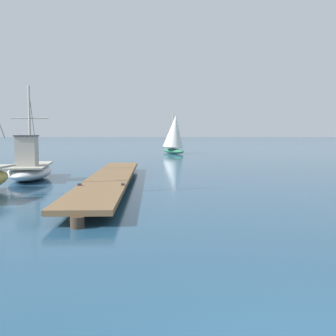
# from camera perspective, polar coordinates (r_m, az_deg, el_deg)

# --- Properties ---
(floating_dock) EXTENTS (3.16, 17.26, 0.53)m
(floating_dock) POSITION_cam_1_polar(r_m,az_deg,el_deg) (19.46, -7.63, -1.31)
(floating_dock) COLOR brown
(floating_dock) RESTS_ON ground
(fishing_boat_0) EXTENTS (3.13, 5.69, 4.78)m
(fishing_boat_0) POSITION_cam_1_polar(r_m,az_deg,el_deg) (23.03, -17.86, 0.06)
(fishing_boat_0) COLOR silver
(fishing_boat_0) RESTS_ON ground
(distant_sailboat) EXTENTS (3.37, 4.46, 4.75)m
(distant_sailboat) POSITION_cam_1_polar(r_m,az_deg,el_deg) (47.92, 0.83, 4.48)
(distant_sailboat) COLOR #337556
(distant_sailboat) RESTS_ON ground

